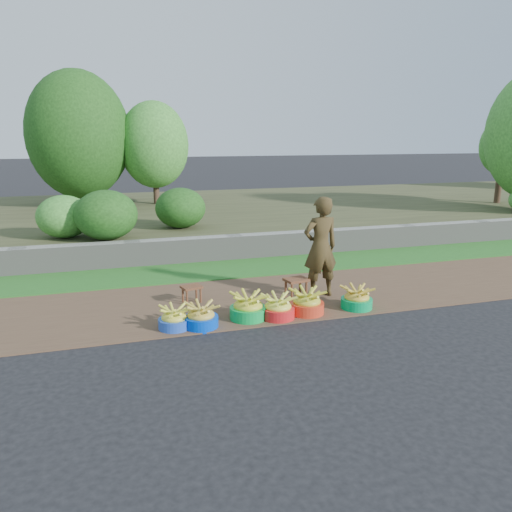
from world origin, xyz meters
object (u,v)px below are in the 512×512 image
object	(u,v)px
basin_a	(174,319)
basin_b	(201,317)
basin_d	(278,308)
basin_e	(307,303)
basin_f	(357,299)
vendor_woman	(320,247)
basin_c	(248,308)
stool_left	(192,289)
stool_right	(296,282)

from	to	relation	value
basin_a	basin_b	distance (m)	0.38
basin_b	basin_d	xyz separation A→B (m)	(1.19, 0.02, 0.00)
basin_e	basin_d	bearing A→B (deg)	-172.52
basin_d	basin_f	distance (m)	1.36
basin_a	vendor_woman	world-z (taller)	vendor_woman
vendor_woman	basin_c	bearing A→B (deg)	21.22
basin_c	basin_f	xyz separation A→B (m)	(1.80, -0.05, -0.02)
basin_b	basin_a	bearing A→B (deg)	171.46
basin_c	basin_d	world-z (taller)	basin_c
basin_c	stool_left	distance (m)	1.21
basin_b	vendor_woman	size ratio (longest dim) A/B	0.29
basin_a	stool_left	xyz separation A→B (m)	(0.44, 1.06, 0.09)
basin_b	basin_e	bearing A→B (deg)	2.78
basin_b	basin_f	world-z (taller)	basin_f
basin_f	basin_c	bearing A→B (deg)	178.28
basin_d	basin_e	distance (m)	0.50
basin_a	basin_c	size ratio (longest dim) A/B	0.83
stool_left	stool_right	size ratio (longest dim) A/B	0.87
basin_b	stool_left	xyz separation A→B (m)	(0.06, 1.11, 0.08)
basin_e	basin_a	bearing A→B (deg)	-179.31
basin_b	basin_c	world-z (taller)	basin_c
basin_a	basin_e	world-z (taller)	basin_e
basin_c	basin_d	bearing A→B (deg)	-13.82
basin_a	vendor_woman	bearing A→B (deg)	16.42
vendor_woman	stool_right	bearing A→B (deg)	-8.71
basin_c	basin_d	distance (m)	0.45
basin_a	basin_d	xyz separation A→B (m)	(1.57, -0.04, 0.02)
basin_a	vendor_woman	xyz separation A→B (m)	(2.61, 0.77, 0.73)
basin_a	stool_right	world-z (taller)	stool_right
basin_f	stool_left	xyz separation A→B (m)	(-2.49, 1.04, 0.08)
basin_a	basin_f	size ratio (longest dim) A/B	0.92
basin_a	basin_d	size ratio (longest dim) A/B	0.91
basin_f	stool_right	xyz separation A→B (m)	(-0.74, 0.79, 0.12)
basin_f	stool_left	size ratio (longest dim) A/B	1.35
basin_f	stool_right	world-z (taller)	basin_f
basin_d	basin_e	xyz separation A→B (m)	(0.50, 0.07, 0.01)
basin_b	vendor_woman	xyz separation A→B (m)	(2.23, 0.82, 0.72)
stool_left	basin_c	bearing A→B (deg)	-55.10
basin_e	vendor_woman	xyz separation A→B (m)	(0.54, 0.74, 0.70)
basin_e	stool_right	size ratio (longest dim) A/B	1.26
basin_a	basin_d	bearing A→B (deg)	-1.48
basin_c	basin_e	size ratio (longest dim) A/B	1.04
stool_left	basin_a	bearing A→B (deg)	-112.38
basin_a	stool_right	size ratio (longest dim) A/B	1.08
basin_f	vendor_woman	size ratio (longest dim) A/B	0.29
basin_b	stool_left	size ratio (longest dim) A/B	1.33
basin_c	basin_e	xyz separation A→B (m)	(0.94, -0.04, -0.01)
basin_b	basin_e	distance (m)	1.69
basin_c	stool_left	world-z (taller)	basin_c
basin_c	basin_f	size ratio (longest dim) A/B	1.11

